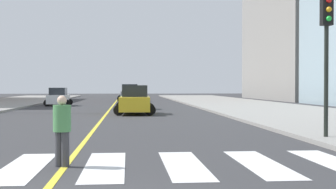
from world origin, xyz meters
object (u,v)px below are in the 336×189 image
at_px(car_gray_third, 129,94).
at_px(pedestrian_crossing, 62,128).
at_px(car_yellow_second, 135,101).
at_px(traffic_light_near_corner, 327,37).
at_px(car_white_fifth, 58,97).
at_px(car_silver_nearest, 130,93).
at_px(car_green_fourth, 132,99).

bearing_deg(car_gray_third, pedestrian_crossing, 86.37).
relative_size(car_yellow_second, traffic_light_near_corner, 0.91).
bearing_deg(car_gray_third, car_white_fifth, 55.80).
bearing_deg(car_yellow_second, traffic_light_near_corner, 113.21).
relative_size(car_silver_nearest, pedestrian_crossing, 2.76).
bearing_deg(car_white_fifth, car_yellow_second, -63.68).
xyz_separation_m(car_silver_nearest, car_green_fourth, (0.05, -28.44, -0.10)).
bearing_deg(car_silver_nearest, car_gray_third, 89.95).
bearing_deg(car_green_fourth, car_gray_third, -87.82).
height_order(car_gray_third, car_white_fifth, car_gray_third).
bearing_deg(car_silver_nearest, car_white_fifth, 73.00).
relative_size(car_silver_nearest, car_yellow_second, 1.04).
distance_m(car_gray_third, traffic_light_near_corner, 39.87).
height_order(car_yellow_second, car_white_fifth, car_yellow_second).
bearing_deg(traffic_light_near_corner, car_green_fourth, -74.23).
bearing_deg(pedestrian_crossing, car_gray_third, -65.71).
xyz_separation_m(car_silver_nearest, traffic_light_near_corner, (6.21, -50.27, 2.52)).
xyz_separation_m(car_silver_nearest, pedestrian_crossing, (-1.79, -54.43, -0.04)).
height_order(car_silver_nearest, car_white_fifth, car_silver_nearest).
distance_m(car_silver_nearest, car_gray_third, 10.99).
xyz_separation_m(car_silver_nearest, car_white_fifth, (-6.77, -21.31, -0.13)).
relative_size(car_yellow_second, pedestrian_crossing, 2.65).
distance_m(car_gray_third, car_white_fifth, 12.27).
bearing_deg(car_green_fourth, car_white_fifth, -44.70).
relative_size(car_gray_third, car_green_fourth, 1.17).
distance_m(car_silver_nearest, car_green_fourth, 28.44).
xyz_separation_m(traffic_light_near_corner, pedestrian_crossing, (-8.00, -4.16, -2.55)).
height_order(car_silver_nearest, car_gray_third, car_gray_third).
distance_m(car_white_fifth, pedestrian_crossing, 33.50).
distance_m(car_silver_nearest, pedestrian_crossing, 54.46).
bearing_deg(car_silver_nearest, pedestrian_crossing, 88.74).
relative_size(car_silver_nearest, car_white_fifth, 1.16).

